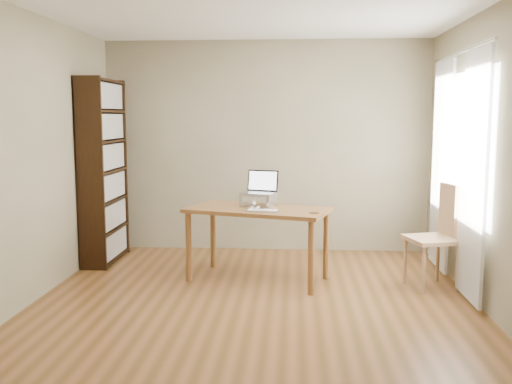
{
  "coord_description": "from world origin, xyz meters",
  "views": [
    {
      "loc": [
        0.35,
        -4.83,
        1.67
      ],
      "look_at": [
        -0.03,
        0.85,
        0.92
      ],
      "focal_mm": 40.0,
      "sensor_mm": 36.0,
      "label": 1
    }
  ],
  "objects_px": {
    "bookshelf": "(104,171)",
    "laptop": "(259,188)",
    "cat": "(260,200)",
    "chair": "(441,232)",
    "desk": "(258,217)",
    "keyboard": "(262,211)"
  },
  "relations": [
    {
      "from": "desk",
      "to": "chair",
      "type": "bearing_deg",
      "value": 12.46
    },
    {
      "from": "cat",
      "to": "chair",
      "type": "height_order",
      "value": "chair"
    },
    {
      "from": "laptop",
      "to": "cat",
      "type": "relative_size",
      "value": 0.81
    },
    {
      "from": "desk",
      "to": "cat",
      "type": "relative_size",
      "value": 3.25
    },
    {
      "from": "laptop",
      "to": "cat",
      "type": "bearing_deg",
      "value": -41.57
    },
    {
      "from": "bookshelf",
      "to": "keyboard",
      "type": "bearing_deg",
      "value": -25.71
    },
    {
      "from": "keyboard",
      "to": "desk",
      "type": "bearing_deg",
      "value": 113.58
    },
    {
      "from": "desk",
      "to": "laptop",
      "type": "bearing_deg",
      "value": 107.01
    },
    {
      "from": "desk",
      "to": "chair",
      "type": "relative_size",
      "value": 1.53
    },
    {
      "from": "keyboard",
      "to": "cat",
      "type": "distance_m",
      "value": 0.34
    },
    {
      "from": "laptop",
      "to": "cat",
      "type": "height_order",
      "value": "laptop"
    },
    {
      "from": "bookshelf",
      "to": "cat",
      "type": "bearing_deg",
      "value": -17.34
    },
    {
      "from": "laptop",
      "to": "keyboard",
      "type": "height_order",
      "value": "laptop"
    },
    {
      "from": "laptop",
      "to": "chair",
      "type": "bearing_deg",
      "value": 8.1
    },
    {
      "from": "chair",
      "to": "laptop",
      "type": "bearing_deg",
      "value": 154.54
    },
    {
      "from": "bookshelf",
      "to": "laptop",
      "type": "bearing_deg",
      "value": -16.69
    },
    {
      "from": "bookshelf",
      "to": "cat",
      "type": "relative_size",
      "value": 4.4
    },
    {
      "from": "laptop",
      "to": "bookshelf",
      "type": "bearing_deg",
      "value": -179.68
    },
    {
      "from": "bookshelf",
      "to": "keyboard",
      "type": "xyz_separation_m",
      "value": [
        1.88,
        -0.9,
        -0.29
      ]
    },
    {
      "from": "bookshelf",
      "to": "desk",
      "type": "bearing_deg",
      "value": -20.61
    },
    {
      "from": "bookshelf",
      "to": "laptop",
      "type": "xyz_separation_m",
      "value": [
        1.82,
        -0.55,
        -0.11
      ]
    },
    {
      "from": "desk",
      "to": "keyboard",
      "type": "relative_size",
      "value": 4.86
    }
  ]
}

